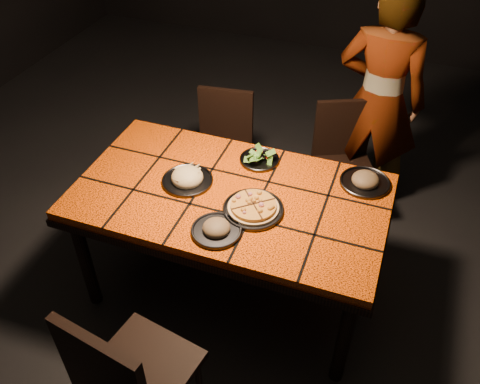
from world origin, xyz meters
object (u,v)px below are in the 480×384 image
(dining_table, at_px, (230,204))
(chair_far_right, at_px, (343,154))
(plate_pizza, at_px, (253,208))
(plate_pasta, at_px, (187,178))
(chair_far_left, at_px, (223,142))
(diner, at_px, (379,101))
(chair_near, at_px, (127,375))

(dining_table, bearing_deg, chair_far_right, 64.30)
(dining_table, distance_m, plate_pizza, 0.20)
(chair_far_right, relative_size, plate_pasta, 3.03)
(chair_far_left, distance_m, plate_pasta, 0.84)
(chair_far_left, bearing_deg, plate_pizza, -67.20)
(diner, xyz_separation_m, plate_pasta, (-0.83, -1.12, -0.02))
(plate_pizza, relative_size, plate_pasta, 1.32)
(plate_pizza, bearing_deg, chair_far_right, 74.16)
(chair_far_right, distance_m, diner, 0.41)
(chair_near, height_order, plate_pizza, chair_near)
(chair_far_left, distance_m, plate_pizza, 1.05)
(chair_far_right, xyz_separation_m, plate_pizza, (-0.29, -1.01, 0.30))
(chair_near, relative_size, diner, 0.58)
(dining_table, bearing_deg, diner, 62.21)
(chair_near, xyz_separation_m, chair_far_left, (-0.27, 1.76, -0.05))
(dining_table, bearing_deg, chair_far_left, 114.25)
(chair_far_left, bearing_deg, diner, 12.26)
(chair_far_right, distance_m, plate_pasta, 1.18)
(chair_far_left, bearing_deg, chair_near, -88.88)
(chair_far_right, bearing_deg, chair_far_left, 165.00)
(chair_near, relative_size, plate_pasta, 3.38)
(chair_near, distance_m, chair_far_left, 1.78)
(chair_near, bearing_deg, chair_far_right, -95.41)
(chair_far_left, height_order, chair_far_right, chair_far_right)
(chair_far_right, bearing_deg, chair_near, -130.20)
(chair_near, distance_m, plate_pasta, 1.03)
(chair_far_right, bearing_deg, plate_pasta, -151.54)
(diner, distance_m, plate_pizza, 1.28)
(chair_far_right, xyz_separation_m, plate_pasta, (-0.68, -0.91, 0.30))
(dining_table, distance_m, diner, 1.27)
(plate_pizza, bearing_deg, diner, 70.23)
(chair_far_left, height_order, diner, diner)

